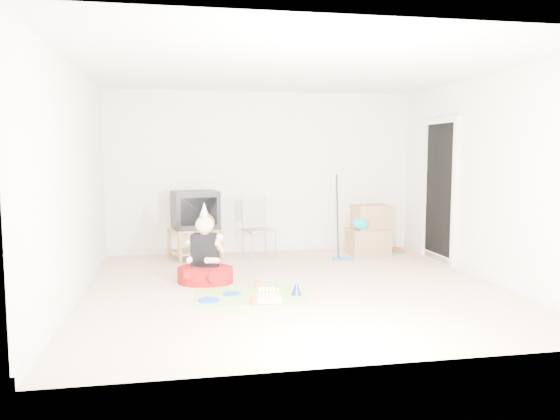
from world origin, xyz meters
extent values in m
plane|color=beige|center=(0.00, 0.00, 0.00)|extent=(5.00, 5.00, 0.00)
cube|color=black|center=(2.48, 1.20, 1.02)|extent=(0.02, 0.90, 2.05)
cube|color=#A17448|center=(-1.12, 2.03, 0.45)|extent=(0.87, 0.72, 0.03)
cube|color=#A17448|center=(-1.12, 2.03, 0.12)|extent=(0.87, 0.72, 0.03)
cube|color=#A17448|center=(-1.35, 1.70, 0.23)|extent=(0.07, 0.07, 0.47)
cube|color=#A17448|center=(-0.72, 1.97, 0.23)|extent=(0.07, 0.07, 0.47)
cube|color=#A17448|center=(-1.51, 2.08, 0.23)|extent=(0.07, 0.07, 0.47)
cube|color=#A17448|center=(-0.88, 2.35, 0.23)|extent=(0.07, 0.07, 0.47)
cube|color=black|center=(-1.12, 2.03, 0.76)|extent=(0.75, 0.66, 0.57)
cube|color=#939498|center=(-0.17, 1.78, 0.45)|extent=(0.52, 0.50, 0.03)
cylinder|color=#939498|center=(-0.35, 1.73, 0.47)|extent=(0.02, 0.02, 0.93)
cylinder|color=#939498|center=(0.02, 1.84, 0.47)|extent=(0.02, 0.02, 0.93)
cube|color=#AA7A52|center=(1.61, 1.89, 0.20)|extent=(0.64, 0.50, 0.41)
cube|color=#AA7A52|center=(1.66, 1.92, 0.60)|extent=(0.58, 0.48, 0.39)
ellipsoid|color=#0D938C|center=(1.44, 1.74, 0.52)|extent=(0.27, 0.19, 0.22)
cube|color=#245EB5|center=(1.08, 1.50, 0.02)|extent=(0.33, 0.17, 0.03)
cylinder|color=black|center=(1.08, 1.50, 0.66)|extent=(0.10, 0.42, 1.25)
cube|color=#277640|center=(2.09, 1.96, 0.02)|extent=(0.24, 0.30, 0.03)
cube|color=#B43E26|center=(2.09, 1.96, 0.05)|extent=(0.26, 0.31, 0.03)
cylinder|color=#990F0E|center=(-1.05, 0.43, 0.10)|extent=(0.91, 0.91, 0.19)
cube|color=black|center=(-1.05, 0.43, 0.40)|extent=(0.36, 0.29, 0.43)
sphere|color=beige|center=(-1.05, 0.43, 0.73)|extent=(0.29, 0.29, 0.22)
cone|color=white|center=(-1.05, 0.43, 0.93)|extent=(0.12, 0.12, 0.17)
cube|color=#DA2E78|center=(-0.57, -0.29, 0.00)|extent=(1.35, 1.02, 0.01)
cube|color=silver|center=(-0.41, -0.63, 0.04)|extent=(0.28, 0.23, 0.07)
cube|color=#44BE63|center=(-0.41, -0.63, 0.01)|extent=(0.28, 0.23, 0.01)
cylinder|color=beige|center=(-0.51, -0.67, 0.11)|extent=(0.01, 0.01, 0.06)
cylinder|color=beige|center=(-0.47, -0.67, 0.11)|extent=(0.01, 0.01, 0.06)
cylinder|color=beige|center=(-0.44, -0.67, 0.11)|extent=(0.01, 0.01, 0.06)
cylinder|color=beige|center=(-0.40, -0.67, 0.11)|extent=(0.01, 0.01, 0.06)
cylinder|color=beige|center=(-0.36, -0.67, 0.11)|extent=(0.01, 0.01, 0.06)
cylinder|color=beige|center=(-0.32, -0.67, 0.11)|extent=(0.01, 0.01, 0.06)
cylinder|color=beige|center=(-0.51, -0.58, 0.11)|extent=(0.01, 0.01, 0.06)
cylinder|color=beige|center=(-0.47, -0.58, 0.11)|extent=(0.01, 0.01, 0.06)
cylinder|color=beige|center=(-0.43, -0.58, 0.11)|extent=(0.01, 0.01, 0.06)
cylinder|color=beige|center=(-0.39, -0.59, 0.11)|extent=(0.01, 0.01, 0.06)
cylinder|color=beige|center=(-0.36, -0.59, 0.11)|extent=(0.01, 0.01, 0.06)
cylinder|color=blue|center=(-0.78, -0.23, 0.01)|extent=(0.25, 0.25, 0.01)
cylinder|color=blue|center=(-1.05, -0.46, 0.01)|extent=(0.33, 0.33, 0.01)
cylinder|color=orange|center=(-0.45, 0.07, 0.04)|extent=(0.06, 0.06, 0.07)
cylinder|color=orange|center=(-0.58, -0.69, 0.05)|extent=(0.09, 0.09, 0.09)
cone|color=#16249F|center=(-0.05, -0.39, 0.09)|extent=(0.13, 0.13, 0.17)
camera|label=1|loc=(-1.34, -6.34, 1.62)|focal=35.00mm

